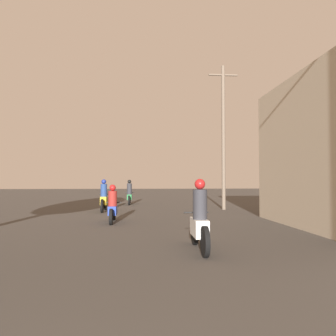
{
  "coord_description": "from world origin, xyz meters",
  "views": [
    {
      "loc": [
        0.51,
        0.39,
        1.59
      ],
      "look_at": [
        1.96,
        18.33,
        2.25
      ],
      "focal_mm": 35.0,
      "sensor_mm": 36.0,
      "label": 1
    }
  ],
  "objects": [
    {
      "name": "motorcycle_white",
      "position": [
        1.82,
        7.73,
        0.64
      ],
      "size": [
        0.6,
        1.97,
        1.62
      ],
      "rotation": [
        0.0,
        0.0,
        0.03
      ],
      "color": "black",
      "rests_on": "ground_plane"
    },
    {
      "name": "utility_pole_far",
      "position": [
        4.94,
        17.8,
        4.09
      ],
      "size": [
        1.6,
        0.2,
        7.84
      ],
      "color": "#6B5B4C",
      "rests_on": "ground_plane"
    },
    {
      "name": "motorcycle_yellow",
      "position": [
        -1.4,
        17.23,
        0.66
      ],
      "size": [
        0.6,
        2.12,
        1.63
      ],
      "rotation": [
        0.0,
        0.0,
        0.16
      ],
      "color": "black",
      "rests_on": "ground_plane"
    },
    {
      "name": "motorcycle_blue",
      "position": [
        -0.57,
        12.81,
        0.58
      ],
      "size": [
        0.6,
        1.89,
        1.42
      ],
      "rotation": [
        0.0,
        0.0,
        0.04
      ],
      "color": "black",
      "rests_on": "ground_plane"
    },
    {
      "name": "motorcycle_green",
      "position": [
        -0.29,
        21.96,
        0.64
      ],
      "size": [
        0.6,
        2.1,
        1.61
      ],
      "rotation": [
        0.0,
        0.0,
        -0.04
      ],
      "color": "black",
      "rests_on": "ground_plane"
    }
  ]
}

